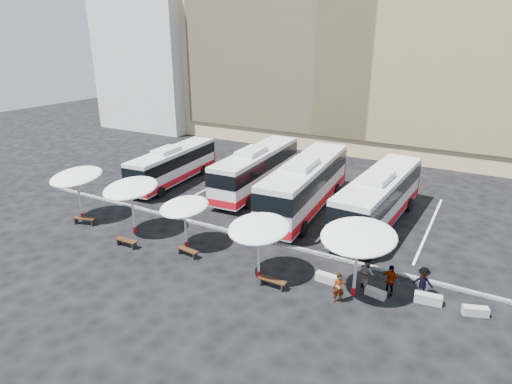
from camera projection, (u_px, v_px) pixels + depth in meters
The scene contains 26 objects.
ground at pixel (221, 234), 28.60m from camera, with size 120.00×120.00×0.00m, color black.
sandstone_building at pixel (369, 34), 50.27m from camera, with size 42.00×18.25×29.60m.
apartment_block at pixel (166, 61), 61.30m from camera, with size 14.00×14.00×18.00m, color beige.
curb_divider at pixel (225, 230), 28.98m from camera, with size 34.00×0.25×0.15m, color black.
bay_lines at pixel (275, 197), 35.13m from camera, with size 24.15×12.00×0.01m.
bus_0 at pixel (174, 164), 37.88m from camera, with size 3.17×10.88×3.41m.
bus_1 at pixel (257, 168), 36.03m from camera, with size 3.32×12.23×3.84m.
bus_2 at pixel (306, 183), 31.77m from camera, with size 3.77×13.29×4.16m.
bus_3 at pixel (379, 197), 29.41m from camera, with size 3.37×12.58×3.96m.
sunshade_0 at pixel (76, 177), 29.89m from camera, with size 4.01×4.05×3.74m.
sunshade_1 at pixel (131, 188), 27.71m from camera, with size 4.13×4.17×3.71m.
sunshade_2 at pixel (184, 207), 25.98m from camera, with size 3.90×3.92×3.15m.
sunshade_3 at pixel (259, 229), 22.46m from camera, with size 3.60×3.64×3.46m.
sunshade_4 at pixel (359, 237), 20.75m from camera, with size 4.17×4.21×3.88m.
wood_bench_0 at pixel (84, 219), 29.88m from camera, with size 1.70×0.90×0.50m.
wood_bench_1 at pixel (126, 241), 26.73m from camera, with size 1.59×0.46×0.48m.
wood_bench_2 at pixel (188, 251), 25.60m from camera, with size 1.49×0.52×0.45m.
wood_bench_3 at pixel (272, 281), 22.40m from camera, with size 1.55×0.42×0.47m.
conc_bench_0 at pixel (327, 278), 22.94m from camera, with size 1.24×0.41×0.46m, color gray.
conc_bench_1 at pixel (375, 293), 21.68m from camera, with size 1.06×0.35×0.40m, color gray.
conc_bench_2 at pixel (428, 299), 21.13m from camera, with size 1.30×0.43×0.49m, color gray.
conc_bench_3 at pixel (475, 311), 20.24m from camera, with size 1.16×0.39×0.44m, color gray.
passenger_0 at pixel (339, 288), 21.03m from camera, with size 0.58×0.38×1.59m, color black.
passenger_1 at pixel (367, 273), 22.11m from camera, with size 0.89×0.70×1.84m, color black.
passenger_2 at pixel (390, 280), 21.57m from camera, with size 1.00×0.42×1.71m, color black.
passenger_3 at pixel (423, 282), 21.49m from camera, with size 1.06×0.61×1.64m, color black.
Camera 1 is at (14.78, -21.37, 12.51)m, focal length 30.00 mm.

